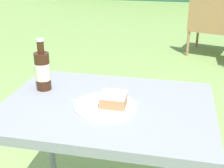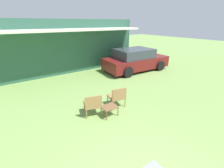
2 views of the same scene
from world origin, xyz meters
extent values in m
cylinder|color=#9E7547|center=(0.55, 3.59, 0.17)|extent=(0.04, 0.04, 0.34)
cylinder|color=#9E7547|center=(0.41, 3.10, 0.17)|extent=(0.04, 0.04, 0.34)
cube|color=#9E7547|center=(0.72, 3.27, 0.37)|extent=(0.71, 0.70, 0.06)
cube|color=#9E7547|center=(0.65, 3.03, 0.60)|extent=(0.56, 0.21, 0.40)
cube|color=gold|center=(0.72, 3.27, 0.43)|extent=(0.63, 0.60, 0.05)
cube|color=gray|center=(0.00, 0.00, 0.71)|extent=(0.88, 0.64, 0.04)
cylinder|color=gray|center=(-0.40, 0.28, 0.34)|extent=(0.04, 0.04, 0.69)
cylinder|color=gray|center=(0.40, 0.28, 0.34)|extent=(0.04, 0.04, 0.69)
cylinder|color=white|center=(0.00, -0.03, 0.73)|extent=(0.26, 0.26, 0.01)
cube|color=#AD7A4C|center=(0.03, -0.03, 0.76)|extent=(0.10, 0.08, 0.04)
cube|color=silver|center=(0.03, -0.03, 0.79)|extent=(0.10, 0.09, 0.01)
cylinder|color=#381E0F|center=(-0.32, 0.09, 0.81)|extent=(0.07, 0.07, 0.17)
cylinder|color=#381E0F|center=(-0.32, 0.09, 0.93)|extent=(0.03, 0.03, 0.05)
cylinder|color=silver|center=(-0.32, 0.09, 0.96)|extent=(0.04, 0.04, 0.01)
cylinder|color=beige|center=(-0.32, 0.09, 0.81)|extent=(0.07, 0.07, 0.08)
cube|color=silver|center=(-0.07, -0.02, 0.73)|extent=(0.16, 0.05, 0.01)
cylinder|color=silver|center=(-0.01, -0.04, 0.73)|extent=(0.03, 0.03, 0.01)
camera|label=1|loc=(0.27, -1.14, 1.31)|focal=50.00mm
camera|label=2|loc=(-1.31, -0.88, 3.03)|focal=24.00mm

